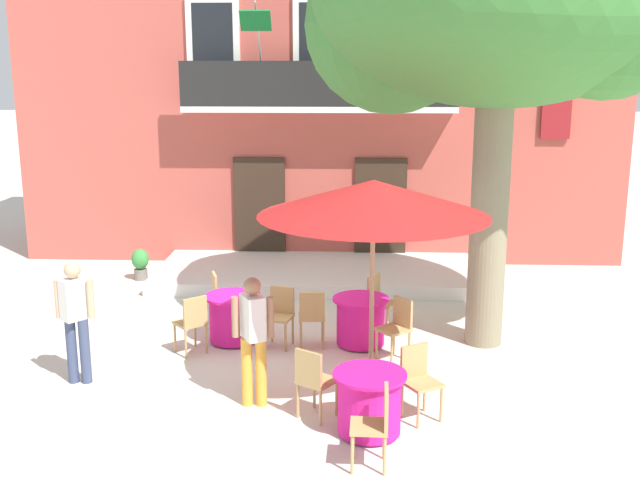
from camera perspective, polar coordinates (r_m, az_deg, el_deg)
ground_plane at (r=11.75m, az=-2.60°, el=-7.95°), size 120.00×120.00×0.00m
building_facade at (r=17.92m, az=0.29°, el=11.62°), size 13.00×5.09×7.50m
entrance_step_platform at (r=15.17m, az=-0.23°, el=-2.54°), size 6.39×2.65×0.25m
plane_tree at (r=11.42m, az=13.03°, el=17.11°), size 5.49×4.82×6.82m
cafe_table_near_tree at (r=8.98m, az=3.76°, el=-12.18°), size 0.86×0.86×0.76m
cafe_chair_near_tree_0 at (r=9.36m, az=7.48°, el=-10.24°), size 0.55×0.55×0.91m
cafe_chair_near_tree_1 at (r=9.25m, az=-0.49°, el=-10.43°), size 0.55×0.55×0.91m
cafe_chair_near_tree_2 at (r=8.24m, az=4.27°, el=-13.55°), size 0.41×0.41×0.91m
cafe_table_middle at (r=11.83m, az=-6.60°, el=-5.86°), size 0.86×0.86×0.76m
cafe_chair_middle_0 at (r=12.48m, az=-7.47°, el=-4.20°), size 0.50×0.50×0.91m
cafe_chair_middle_1 at (r=11.37m, az=-9.65°, el=-6.02°), size 0.56×0.56×0.91m
cafe_chair_middle_2 at (r=11.59m, az=-3.04°, el=-5.48°), size 0.49×0.49×0.91m
cafe_table_front at (r=11.63m, az=3.09°, el=-6.13°), size 0.86×0.86×0.76m
cafe_chair_front_0 at (r=12.25m, az=4.50°, el=-4.47°), size 0.55×0.55×0.91m
cafe_chair_front_1 at (r=11.48m, az=-0.62°, el=-5.65°), size 0.43×0.43×0.91m
cafe_chair_front_2 at (r=11.10m, az=5.87°, el=-6.39°), size 0.56×0.56×0.91m
cafe_umbrella at (r=9.32m, az=4.07°, el=3.12°), size 2.90×2.90×2.85m
ground_planter_left at (r=15.52m, az=-13.45°, el=-1.68°), size 0.34×0.34×0.64m
pedestrian_near_entrance at (r=9.48m, az=-5.08°, el=-7.11°), size 0.53×0.40×1.69m
pedestrian_mid_plaza at (r=10.62m, az=-18.02°, el=-5.43°), size 0.53×0.40×1.70m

